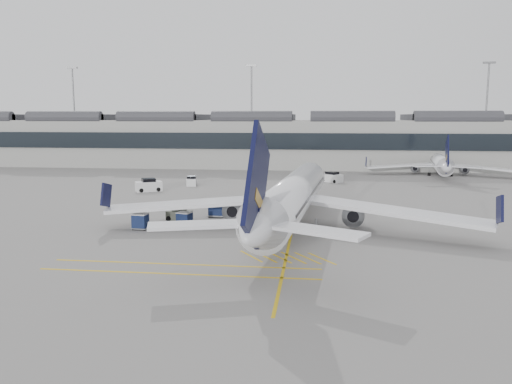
# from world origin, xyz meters

# --- Properties ---
(ground) EXTENTS (220.00, 220.00, 0.00)m
(ground) POSITION_xyz_m (0.00, 0.00, 0.00)
(ground) COLOR gray
(ground) RESTS_ON ground
(terminal) EXTENTS (200.00, 20.45, 12.40)m
(terminal) POSITION_xyz_m (0.00, 71.93, 6.14)
(terminal) COLOR #9E9E99
(terminal) RESTS_ON ground
(light_masts) EXTENTS (113.00, 0.60, 25.45)m
(light_masts) POSITION_xyz_m (-1.67, 86.00, 14.49)
(light_masts) COLOR slate
(light_masts) RESTS_ON ground
(apron_markings) EXTENTS (0.25, 60.00, 0.01)m
(apron_markings) POSITION_xyz_m (10.00, 10.00, 0.01)
(apron_markings) COLOR gold
(apron_markings) RESTS_ON ground
(airliner_main) EXTENTS (39.82, 43.68, 11.62)m
(airliner_main) POSITION_xyz_m (9.93, 4.05, 3.41)
(airliner_main) COLOR white
(airliner_main) RESTS_ON ground
(airliner_far) EXTENTS (29.61, 32.57, 8.70)m
(airliner_far) POSITION_xyz_m (37.40, 56.75, 2.55)
(airliner_far) COLOR white
(airliner_far) RESTS_ON ground
(belt_loader) EXTENTS (4.75, 2.04, 1.90)m
(belt_loader) POSITION_xyz_m (6.13, 6.67, 0.55)
(belt_loader) COLOR silver
(belt_loader) RESTS_ON ground
(baggage_cart_a) EXTENTS (1.82, 1.62, 1.63)m
(baggage_cart_a) POSITION_xyz_m (-1.67, 3.56, 0.87)
(baggage_cart_a) COLOR gray
(baggage_cart_a) RESTS_ON ground
(baggage_cart_b) EXTENTS (1.92, 1.65, 1.83)m
(baggage_cart_b) POSITION_xyz_m (4.81, 5.76, 0.98)
(baggage_cart_b) COLOR gray
(baggage_cart_b) RESTS_ON ground
(baggage_cart_c) EXTENTS (2.00, 1.69, 2.00)m
(baggage_cart_c) POSITION_xyz_m (0.74, 9.38, 1.07)
(baggage_cart_c) COLOR gray
(baggage_cart_c) RESTS_ON ground
(baggage_cart_d) EXTENTS (1.73, 1.48, 1.70)m
(baggage_cart_d) POSITION_xyz_m (-5.98, 1.82, 0.91)
(baggage_cart_d) COLOR gray
(baggage_cart_d) RESTS_ON ground
(ramp_agent_a) EXTENTS (0.75, 0.65, 1.73)m
(ramp_agent_a) POSITION_xyz_m (6.02, 5.32, 0.87)
(ramp_agent_a) COLOR #F55F0C
(ramp_agent_a) RESTS_ON ground
(ramp_agent_b) EXTENTS (0.85, 0.69, 1.67)m
(ramp_agent_b) POSITION_xyz_m (4.25, 5.37, 0.83)
(ramp_agent_b) COLOR #FC520D
(ramp_agent_b) RESTS_ON ground
(pushback_tug) EXTENTS (2.97, 2.18, 1.50)m
(pushback_tug) POSITION_xyz_m (-3.12, 6.75, 0.67)
(pushback_tug) COLOR #4E5246
(pushback_tug) RESTS_ON ground
(safety_cone_nose) EXTENTS (0.37, 0.37, 0.51)m
(safety_cone_nose) POSITION_xyz_m (6.98, 18.71, 0.26)
(safety_cone_nose) COLOR #F24C0A
(safety_cone_nose) RESTS_ON ground
(safety_cone_engine) EXTENTS (0.35, 0.35, 0.49)m
(safety_cone_engine) POSITION_xyz_m (16.63, 6.91, 0.25)
(safety_cone_engine) COLOR #F24C0A
(safety_cone_engine) RESTS_ON ground
(service_van_left) EXTENTS (4.51, 3.73, 2.07)m
(service_van_left) POSITION_xyz_m (-14.15, 28.36, 0.93)
(service_van_left) COLOR silver
(service_van_left) RESTS_ON ground
(service_van_mid) EXTENTS (2.15, 3.46, 1.66)m
(service_van_mid) POSITION_xyz_m (-8.98, 35.82, 0.74)
(service_van_mid) COLOR silver
(service_van_mid) RESTS_ON ground
(service_van_right) EXTENTS (4.11, 3.84, 1.94)m
(service_van_right) POSITION_xyz_m (15.34, 43.27, 0.87)
(service_van_right) COLOR silver
(service_van_right) RESTS_ON ground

